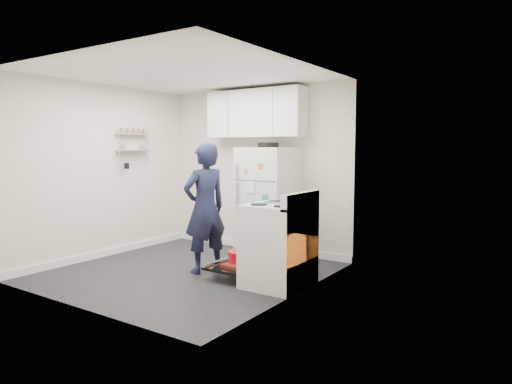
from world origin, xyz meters
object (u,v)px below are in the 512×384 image
Objects in this scene: electric_range at (278,246)px; open_oven_door at (239,261)px; refrigerator at (268,202)px; person at (205,208)px.

electric_range is 0.64m from open_oven_door.
electric_range is 0.66× the size of refrigerator.
person is (-0.50, -0.04, 0.63)m from open_oven_door.
electric_range is at bearing 108.48° from person.
refrigerator reaches higher than open_oven_door.
open_oven_door is at bearing -76.56° from refrigerator.
person is at bearing -179.02° from electric_range.
person is (-0.24, -1.12, 0.02)m from refrigerator.
refrigerator is at bearing 127.11° from electric_range.
refrigerator is (-0.26, 1.08, 0.61)m from open_oven_door.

